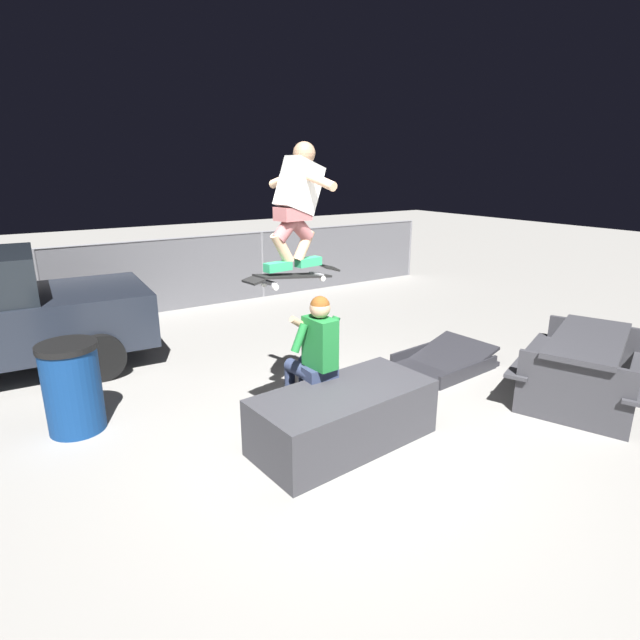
# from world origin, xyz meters

# --- Properties ---
(ground_plane) EXTENTS (40.00, 40.00, 0.00)m
(ground_plane) POSITION_xyz_m (0.00, 0.00, 0.00)
(ground_plane) COLOR gray
(ledge_box_main) EXTENTS (1.82, 0.97, 0.56)m
(ledge_box_main) POSITION_xyz_m (0.03, -0.01, 0.28)
(ledge_box_main) COLOR #38383D
(ledge_box_main) RESTS_ON ground
(person_sitting_on_ledge) EXTENTS (0.60, 0.77, 1.39)m
(person_sitting_on_ledge) POSITION_xyz_m (-0.02, 0.45, 0.79)
(person_sitting_on_ledge) COLOR #2D3856
(person_sitting_on_ledge) RESTS_ON ground
(skateboard) EXTENTS (1.04, 0.34, 0.13)m
(skateboard) POSITION_xyz_m (-0.21, 0.49, 1.58)
(skateboard) COLOR black
(skater_airborne) EXTENTS (0.63, 0.89, 1.12)m
(skater_airborne) POSITION_xyz_m (-0.15, 0.50, 2.27)
(skater_airborne) COLOR #2D9E66
(kicker_ramp) EXTENTS (1.35, 1.01, 0.37)m
(kicker_ramp) POSITION_xyz_m (2.25, 0.81, 0.06)
(kicker_ramp) COLOR #28282D
(kicker_ramp) RESTS_ON ground
(picnic_table_back) EXTENTS (2.08, 1.88, 0.75)m
(picnic_table_back) POSITION_xyz_m (2.88, -0.71, 0.50)
(picnic_table_back) COLOR #38383D
(picnic_table_back) RESTS_ON ground
(trash_bin) EXTENTS (0.57, 0.57, 0.92)m
(trash_bin) POSITION_xyz_m (-2.08, 1.67, 0.46)
(trash_bin) COLOR navy
(trash_bin) RESTS_ON ground
(fence_back) EXTENTS (12.05, 0.05, 1.34)m
(fence_back) POSITION_xyz_m (0.00, 5.54, 0.72)
(fence_back) COLOR slate
(fence_back) RESTS_ON ground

